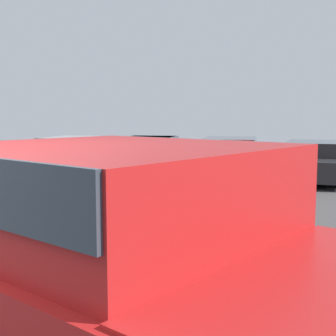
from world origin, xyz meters
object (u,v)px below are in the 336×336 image
object	(u,v)px
parked_sedan_d	(314,159)
wheel_stop_curb	(133,162)
parked_sedan_a	(70,152)
parked_sedan_c	(229,155)
pickup_truck	(144,289)
parked_sedan_b	(148,154)

from	to	relation	value
parked_sedan_d	wheel_stop_curb	distance (m)	7.46
parked_sedan_a	wheel_stop_curb	xyz separation A→B (m)	(1.46, 2.58, -0.56)
parked_sedan_c	parked_sedan_d	size ratio (longest dim) A/B	1.01
pickup_truck	parked_sedan_c	world-z (taller)	pickup_truck
pickup_truck	parked_sedan_d	distance (m)	12.28
parked_sedan_c	parked_sedan_b	bearing A→B (deg)	-88.89
pickup_truck	parked_sedan_c	size ratio (longest dim) A/B	1.21
pickup_truck	parked_sedan_d	world-z (taller)	pickup_truck
parked_sedan_b	parked_sedan_d	size ratio (longest dim) A/B	0.94
parked_sedan_b	wheel_stop_curb	size ratio (longest dim) A/B	2.43
pickup_truck	parked_sedan_b	world-z (taller)	pickup_truck
parked_sedan_a	parked_sedan_b	size ratio (longest dim) A/B	1.02
parked_sedan_b	parked_sedan_c	xyz separation A→B (m)	(2.74, 0.15, 0.00)
parked_sedan_a	wheel_stop_curb	world-z (taller)	parked_sedan_a
parked_sedan_c	wheel_stop_curb	size ratio (longest dim) A/B	2.61
pickup_truck	parked_sedan_d	bearing A→B (deg)	108.01
parked_sedan_b	parked_sedan_c	distance (m)	2.74
parked_sedan_c	parked_sedan_d	distance (m)	2.66
wheel_stop_curb	parked_sedan_b	bearing A→B (deg)	-61.83
parked_sedan_c	parked_sedan_d	world-z (taller)	parked_sedan_c
parked_sedan_b	parked_sedan_d	distance (m)	5.37
parked_sedan_b	parked_sedan_d	bearing A→B (deg)	84.87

